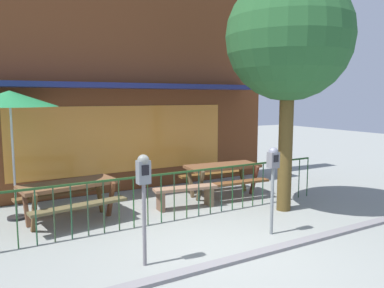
{
  "coord_description": "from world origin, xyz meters",
  "views": [
    {
      "loc": [
        -3.23,
        -4.65,
        2.42
      ],
      "look_at": [
        0.63,
        2.12,
        1.44
      ],
      "focal_mm": 34.92,
      "sensor_mm": 36.0,
      "label": 1
    }
  ],
  "objects_px": {
    "picnic_table_left": "(69,191)",
    "street_tree": "(289,39)",
    "patio_bench": "(185,193)",
    "parking_meter_far": "(273,167)",
    "picnic_table_right": "(223,171)",
    "parking_meter_near": "(144,181)",
    "patio_umbrella": "(10,100)"
  },
  "relations": [
    {
      "from": "patio_umbrella",
      "to": "patio_bench",
      "type": "relative_size",
      "value": 1.78
    },
    {
      "from": "parking_meter_far",
      "to": "picnic_table_left",
      "type": "bearing_deg",
      "value": 139.96
    },
    {
      "from": "picnic_table_right",
      "to": "street_tree",
      "type": "height_order",
      "value": "street_tree"
    },
    {
      "from": "patio_bench",
      "to": "parking_meter_far",
      "type": "xyz_separation_m",
      "value": [
        0.58,
        -2.12,
        0.85
      ]
    },
    {
      "from": "patio_bench",
      "to": "parking_meter_far",
      "type": "distance_m",
      "value": 2.36
    },
    {
      "from": "picnic_table_left",
      "to": "parking_meter_near",
      "type": "distance_m",
      "value": 2.66
    },
    {
      "from": "picnic_table_left",
      "to": "street_tree",
      "type": "bearing_deg",
      "value": -20.09
    },
    {
      "from": "patio_umbrella",
      "to": "street_tree",
      "type": "distance_m",
      "value": 5.65
    },
    {
      "from": "parking_meter_near",
      "to": "street_tree",
      "type": "relative_size",
      "value": 0.33
    },
    {
      "from": "picnic_table_left",
      "to": "parking_meter_far",
      "type": "bearing_deg",
      "value": -40.04
    },
    {
      "from": "patio_umbrella",
      "to": "street_tree",
      "type": "xyz_separation_m",
      "value": [
        5.06,
        -2.2,
        1.23
      ]
    },
    {
      "from": "patio_bench",
      "to": "parking_meter_far",
      "type": "height_order",
      "value": "parking_meter_far"
    },
    {
      "from": "patio_umbrella",
      "to": "parking_meter_near",
      "type": "bearing_deg",
      "value": -66.03
    },
    {
      "from": "picnic_table_right",
      "to": "parking_meter_near",
      "type": "xyz_separation_m",
      "value": [
        -3.15,
        -2.63,
        0.64
      ]
    },
    {
      "from": "picnic_table_left",
      "to": "parking_meter_far",
      "type": "height_order",
      "value": "parking_meter_far"
    },
    {
      "from": "picnic_table_left",
      "to": "patio_bench",
      "type": "xyz_separation_m",
      "value": [
        2.38,
        -0.37,
        -0.26
      ]
    },
    {
      "from": "patio_bench",
      "to": "parking_meter_near",
      "type": "height_order",
      "value": "parking_meter_near"
    },
    {
      "from": "picnic_table_right",
      "to": "patio_bench",
      "type": "height_order",
      "value": "picnic_table_right"
    },
    {
      "from": "patio_umbrella",
      "to": "picnic_table_right",
      "type": "bearing_deg",
      "value": -7.14
    },
    {
      "from": "street_tree",
      "to": "picnic_table_right",
      "type": "bearing_deg",
      "value": 106.65
    },
    {
      "from": "picnic_table_right",
      "to": "parking_meter_near",
      "type": "height_order",
      "value": "parking_meter_near"
    },
    {
      "from": "patio_umbrella",
      "to": "parking_meter_near",
      "type": "distance_m",
      "value": 3.68
    },
    {
      "from": "parking_meter_near",
      "to": "street_tree",
      "type": "xyz_separation_m",
      "value": [
        3.64,
        1.01,
        2.34
      ]
    },
    {
      "from": "patio_umbrella",
      "to": "parking_meter_near",
      "type": "height_order",
      "value": "patio_umbrella"
    },
    {
      "from": "picnic_table_right",
      "to": "patio_umbrella",
      "type": "xyz_separation_m",
      "value": [
        -4.57,
        0.57,
        1.76
      ]
    },
    {
      "from": "picnic_table_right",
      "to": "patio_bench",
      "type": "xyz_separation_m",
      "value": [
        -1.3,
        -0.47,
        -0.26
      ]
    },
    {
      "from": "picnic_table_left",
      "to": "patio_bench",
      "type": "height_order",
      "value": "picnic_table_left"
    },
    {
      "from": "picnic_table_left",
      "to": "patio_umbrella",
      "type": "bearing_deg",
      "value": 143.06
    },
    {
      "from": "patio_umbrella",
      "to": "patio_bench",
      "type": "distance_m",
      "value": 3.99
    },
    {
      "from": "patio_bench",
      "to": "parking_meter_near",
      "type": "distance_m",
      "value": 2.98
    },
    {
      "from": "picnic_table_left",
      "to": "street_tree",
      "type": "distance_m",
      "value": 5.34
    },
    {
      "from": "picnic_table_right",
      "to": "patio_umbrella",
      "type": "relative_size",
      "value": 0.75
    }
  ]
}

